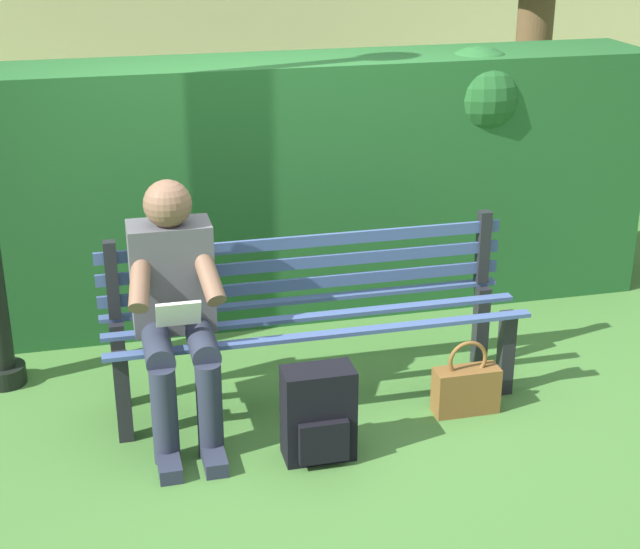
{
  "coord_description": "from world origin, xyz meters",
  "views": [
    {
      "loc": [
        1.0,
        4.17,
        2.4
      ],
      "look_at": [
        0.0,
        0.1,
        0.72
      ],
      "focal_mm": 54.03,
      "sensor_mm": 36.0,
      "label": 1
    }
  ],
  "objects_px": {
    "handbag": "(466,388)",
    "park_bench": "(311,309)",
    "backpack": "(319,415)",
    "person_seated": "(175,304)"
  },
  "relations": [
    {
      "from": "park_bench",
      "to": "backpack",
      "type": "xyz_separation_m",
      "value": [
        0.11,
        0.6,
        -0.24
      ]
    },
    {
      "from": "park_bench",
      "to": "person_seated",
      "type": "relative_size",
      "value": 1.73
    },
    {
      "from": "backpack",
      "to": "handbag",
      "type": "relative_size",
      "value": 1.15
    },
    {
      "from": "handbag",
      "to": "park_bench",
      "type": "bearing_deg",
      "value": -29.09
    },
    {
      "from": "person_seated",
      "to": "backpack",
      "type": "relative_size",
      "value": 2.71
    },
    {
      "from": "person_seated",
      "to": "backpack",
      "type": "height_order",
      "value": "person_seated"
    },
    {
      "from": "park_bench",
      "to": "backpack",
      "type": "distance_m",
      "value": 0.66
    },
    {
      "from": "backpack",
      "to": "handbag",
      "type": "height_order",
      "value": "backpack"
    },
    {
      "from": "park_bench",
      "to": "handbag",
      "type": "distance_m",
      "value": 0.85
    },
    {
      "from": "park_bench",
      "to": "handbag",
      "type": "xyz_separation_m",
      "value": [
        -0.69,
        0.38,
        -0.33
      ]
    }
  ]
}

